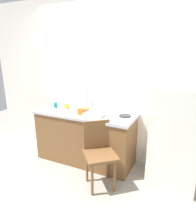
{
  "coord_description": "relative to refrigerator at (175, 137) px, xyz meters",
  "views": [
    {
      "loc": [
        1.2,
        -2.01,
        1.79
      ],
      "look_at": [
        -0.04,
        0.6,
        0.9
      ],
      "focal_mm": 32.29,
      "sensor_mm": 36.0,
      "label": 1
    }
  ],
  "objects": [
    {
      "name": "cup_white",
      "position": [
        -1.55,
        -0.01,
        0.2
      ],
      "size": [
        0.08,
        0.08,
        0.07
      ],
      "primitive_type": "cylinder",
      "color": "white",
      "rests_on": "countertop"
    },
    {
      "name": "terracotta_bowl",
      "position": [
        -1.37,
        0.02,
        0.2
      ],
      "size": [
        0.15,
        0.15,
        0.07
      ],
      "primitive_type": "cylinder",
      "color": "#C67042",
      "rests_on": "countertop"
    },
    {
      "name": "ground_plane",
      "position": [
        -1.08,
        -0.64,
        -0.68
      ],
      "size": [
        8.0,
        8.0,
        0.0
      ],
      "primitive_type": "plane",
      "color": "#9E998E"
    },
    {
      "name": "refrigerator",
      "position": [
        0.0,
        0.0,
        0.0
      ],
      "size": [
        0.61,
        0.61,
        1.36
      ],
      "primitive_type": "cube",
      "color": "silver",
      "rests_on": "ground_plane"
    },
    {
      "name": "dish_tray",
      "position": [
        -1.15,
        -0.09,
        0.19
      ],
      "size": [
        0.28,
        0.2,
        0.05
      ],
      "primitive_type": "cube",
      "color": "white",
      "rests_on": "countertop"
    },
    {
      "name": "countertop",
      "position": [
        -1.37,
        0.01,
        0.14
      ],
      "size": [
        1.61,
        0.64,
        0.04
      ],
      "primitive_type": "cube",
      "color": "#B7B7BC",
      "rests_on": "cabinet_base"
    },
    {
      "name": "cabinet_base",
      "position": [
        -1.37,
        0.01,
        -0.28
      ],
      "size": [
        1.57,
        0.6,
        0.81
      ],
      "primitive_type": "cube",
      "color": "brown",
      "rests_on": "ground_plane"
    },
    {
      "name": "faucet",
      "position": [
        -1.47,
        0.26,
        0.31
      ],
      "size": [
        0.02,
        0.02,
        0.29
      ],
      "primitive_type": "cylinder",
      "color": "#B7B7BC",
      "rests_on": "countertop"
    },
    {
      "name": "cup_yellow",
      "position": [
        -1.75,
        0.05,
        0.21
      ],
      "size": [
        0.08,
        0.08,
        0.08
      ],
      "primitive_type": "cylinder",
      "color": "yellow",
      "rests_on": "countertop"
    },
    {
      "name": "back_wall",
      "position": [
        -1.08,
        0.36,
        0.62
      ],
      "size": [
        4.8,
        0.1,
        2.6
      ],
      "primitive_type": "cube",
      "color": "white",
      "rests_on": "ground_plane"
    },
    {
      "name": "cup_orange",
      "position": [
        -1.39,
        -0.14,
        0.21
      ],
      "size": [
        0.07,
        0.07,
        0.09
      ],
      "primitive_type": "cylinder",
      "color": "orange",
      "rests_on": "countertop"
    },
    {
      "name": "chair",
      "position": [
        -0.9,
        -0.47,
        -0.18
      ],
      "size": [
        0.56,
        0.56,
        0.89
      ],
      "rotation": [
        0.0,
        0.0,
        0.71
      ],
      "color": "brown",
      "rests_on": "ground_plane"
    },
    {
      "name": "cup_teal",
      "position": [
        -1.96,
        0.04,
        0.21
      ],
      "size": [
        0.07,
        0.07,
        0.09
      ],
      "primitive_type": "cylinder",
      "color": "teal",
      "rests_on": "countertop"
    },
    {
      "name": "hotplate",
      "position": [
        -0.73,
        0.08,
        0.17
      ],
      "size": [
        0.17,
        0.17,
        0.02
      ],
      "primitive_type": "cylinder",
      "color": "#2D2D2D",
      "rests_on": "countertop"
    }
  ]
}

